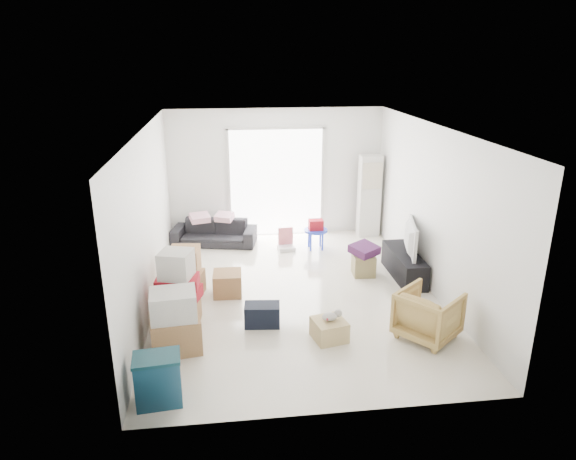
{
  "coord_description": "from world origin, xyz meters",
  "views": [
    {
      "loc": [
        -1.05,
        -7.58,
        3.76
      ],
      "look_at": [
        -0.09,
        0.2,
        1.04
      ],
      "focal_mm": 32.0,
      "sensor_mm": 36.0,
      "label": 1
    }
  ],
  "objects_px": {
    "sofa": "(214,229)",
    "ottoman": "(363,265)",
    "wood_crate": "(329,330)",
    "tv_console": "(404,265)",
    "armchair": "(428,312)",
    "kids_table": "(316,228)",
    "television": "(405,249)",
    "storage_bins": "(158,379)",
    "ac_tower": "(369,196)"
  },
  "relations": [
    {
      "from": "television",
      "to": "kids_table",
      "type": "xyz_separation_m",
      "value": [
        -1.31,
        1.55,
        -0.09
      ]
    },
    {
      "from": "armchair",
      "to": "ottoman",
      "type": "xyz_separation_m",
      "value": [
        -0.33,
        2.18,
        -0.19
      ]
    },
    {
      "from": "wood_crate",
      "to": "tv_console",
      "type": "bearing_deg",
      "value": 47.7
    },
    {
      "from": "television",
      "to": "wood_crate",
      "type": "height_order",
      "value": "television"
    },
    {
      "from": "ottoman",
      "to": "ac_tower",
      "type": "bearing_deg",
      "value": 72.73
    },
    {
      "from": "kids_table",
      "to": "armchair",
      "type": "bearing_deg",
      "value": -75.05
    },
    {
      "from": "sofa",
      "to": "armchair",
      "type": "height_order",
      "value": "armchair"
    },
    {
      "from": "kids_table",
      "to": "wood_crate",
      "type": "bearing_deg",
      "value": -96.82
    },
    {
      "from": "ottoman",
      "to": "wood_crate",
      "type": "xyz_separation_m",
      "value": [
        -1.04,
        -2.07,
        -0.05
      ]
    },
    {
      "from": "storage_bins",
      "to": "kids_table",
      "type": "height_order",
      "value": "kids_table"
    },
    {
      "from": "tv_console",
      "to": "armchair",
      "type": "relative_size",
      "value": 1.78
    },
    {
      "from": "television",
      "to": "armchair",
      "type": "relative_size",
      "value": 1.29
    },
    {
      "from": "television",
      "to": "ottoman",
      "type": "distance_m",
      "value": 0.78
    },
    {
      "from": "storage_bins",
      "to": "wood_crate",
      "type": "relative_size",
      "value": 1.4
    },
    {
      "from": "ac_tower",
      "to": "television",
      "type": "bearing_deg",
      "value": -88.71
    },
    {
      "from": "television",
      "to": "kids_table",
      "type": "relative_size",
      "value": 1.61
    },
    {
      "from": "sofa",
      "to": "wood_crate",
      "type": "xyz_separation_m",
      "value": [
        1.62,
        -3.96,
        -0.19
      ]
    },
    {
      "from": "sofa",
      "to": "ottoman",
      "type": "distance_m",
      "value": 3.27
    },
    {
      "from": "wood_crate",
      "to": "storage_bins",
      "type": "bearing_deg",
      "value": -153.04
    },
    {
      "from": "kids_table",
      "to": "television",
      "type": "bearing_deg",
      "value": -49.72
    },
    {
      "from": "armchair",
      "to": "kids_table",
      "type": "distance_m",
      "value": 3.68
    },
    {
      "from": "tv_console",
      "to": "armchair",
      "type": "distance_m",
      "value": 2.04
    },
    {
      "from": "armchair",
      "to": "wood_crate",
      "type": "distance_m",
      "value": 1.39
    },
    {
      "from": "television",
      "to": "wood_crate",
      "type": "bearing_deg",
      "value": 151.22
    },
    {
      "from": "television",
      "to": "armchair",
      "type": "bearing_deg",
      "value": -176.7
    },
    {
      "from": "ac_tower",
      "to": "tv_console",
      "type": "height_order",
      "value": "ac_tower"
    },
    {
      "from": "tv_console",
      "to": "television",
      "type": "height_order",
      "value": "television"
    },
    {
      "from": "tv_console",
      "to": "sofa",
      "type": "height_order",
      "value": "sofa"
    },
    {
      "from": "armchair",
      "to": "tv_console",
      "type": "bearing_deg",
      "value": -49.71
    },
    {
      "from": "ac_tower",
      "to": "tv_console",
      "type": "distance_m",
      "value": 2.31
    },
    {
      "from": "ac_tower",
      "to": "ottoman",
      "type": "xyz_separation_m",
      "value": [
        -0.64,
        -2.05,
        -0.69
      ]
    },
    {
      "from": "television",
      "to": "sofa",
      "type": "bearing_deg",
      "value": 71.73
    },
    {
      "from": "sofa",
      "to": "ottoman",
      "type": "height_order",
      "value": "sofa"
    },
    {
      "from": "television",
      "to": "ac_tower",
      "type": "bearing_deg",
      "value": 14.81
    },
    {
      "from": "storage_bins",
      "to": "wood_crate",
      "type": "bearing_deg",
      "value": 26.96
    },
    {
      "from": "armchair",
      "to": "wood_crate",
      "type": "relative_size",
      "value": 1.78
    },
    {
      "from": "television",
      "to": "kids_table",
      "type": "distance_m",
      "value": 2.03
    },
    {
      "from": "sofa",
      "to": "wood_crate",
      "type": "height_order",
      "value": "sofa"
    },
    {
      "from": "storage_bins",
      "to": "kids_table",
      "type": "distance_m",
      "value": 5.23
    },
    {
      "from": "ac_tower",
      "to": "television",
      "type": "relative_size",
      "value": 1.78
    },
    {
      "from": "tv_console",
      "to": "storage_bins",
      "type": "xyz_separation_m",
      "value": [
        -3.9,
        -3.0,
        0.07
      ]
    },
    {
      "from": "sofa",
      "to": "kids_table",
      "type": "bearing_deg",
      "value": -2.83
    },
    {
      "from": "armchair",
      "to": "kids_table",
      "type": "xyz_separation_m",
      "value": [
        -0.95,
        3.55,
        0.05
      ]
    },
    {
      "from": "ottoman",
      "to": "wood_crate",
      "type": "height_order",
      "value": "ottoman"
    },
    {
      "from": "sofa",
      "to": "armchair",
      "type": "relative_size",
      "value": 2.23
    },
    {
      "from": "kids_table",
      "to": "sofa",
      "type": "bearing_deg",
      "value": 165.51
    },
    {
      "from": "television",
      "to": "ottoman",
      "type": "xyz_separation_m",
      "value": [
        -0.69,
        0.17,
        -0.33
      ]
    },
    {
      "from": "tv_console",
      "to": "kids_table",
      "type": "height_order",
      "value": "kids_table"
    },
    {
      "from": "ac_tower",
      "to": "kids_table",
      "type": "relative_size",
      "value": 2.86
    },
    {
      "from": "tv_console",
      "to": "ottoman",
      "type": "height_order",
      "value": "tv_console"
    }
  ]
}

